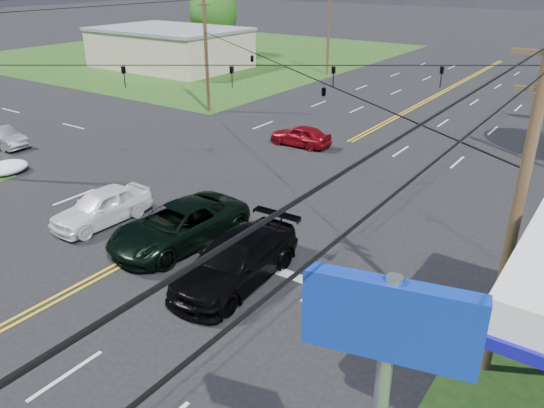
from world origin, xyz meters
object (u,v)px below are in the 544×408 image
Objects in this scene: suv_black at (236,260)px; sedan_silver at (1,137)px; retail_nw at (170,49)px; pickup_dkgreen at (179,225)px; pole_nw at (206,47)px; polesign_se at (383,387)px; pole_left_far at (329,24)px; pole_se at (517,211)px; pickup_white at (102,206)px; tree_far_l at (213,13)px.

suv_black reaches higher than sedan_silver.
pickup_dkgreen is (30.68, -30.50, -1.15)m from retail_nw.
pole_nw reaches higher than pickup_dkgreen.
sedan_silver is 33.11m from polesign_se.
pole_left_far is at bearing 90.00° from pole_nw.
retail_nw is at bearing 142.59° from pole_nw.
pickup_dkgreen is at bearing 163.64° from suv_black.
pole_se is 45.22m from pole_left_far.
retail_nw is 2.63× the size of pickup_dkgreen.
pickup_dkgreen is at bearing -44.84° from retail_nw.
sedan_silver is at bearing 173.48° from pole_se.
pickup_dkgreen reaches higher than pickup_white.
sedan_silver is (-30.60, 3.50, -4.26)m from pole_se.
retail_nw is 53.09m from pole_se.
retail_nw is 46.56m from suv_black.
sedan_silver is at bearing 167.36° from suv_black.
polesign_se is at bearing -23.77° from pickup_white.
retail_nw is at bearing 144.21° from pole_se.
tree_far_l is 50.14m from pickup_white.
pole_nw is at bearing -90.00° from pole_left_far.
pole_left_far is 41.46m from suv_black.
polesign_se reaches higher than suv_black.
pickup_white is (-7.86, 0.38, -0.07)m from suv_black.
suv_black is 22.31m from sedan_silver.
pole_nw is at bearing 130.77° from suv_black.
pole_nw reaches higher than suv_black.
pole_left_far is at bearing -8.80° from sedan_silver.
pickup_dkgreen reaches higher than sedan_silver.
pole_nw is 19.00m from pole_left_far.
pickup_dkgreen is at bearing -51.10° from tree_far_l.
sedan_silver is at bearing -69.00° from tree_far_l.
pole_left_far reaches higher than retail_nw.
pickup_dkgreen is 18.52m from sedan_silver.
pickup_dkgreen is 15.78m from polesign_se.
tree_far_l is at bearing 134.72° from pickup_dkgreen.
pickup_white is (-4.18, -0.52, -0.06)m from pickup_dkgreen.
pole_nw is 1.56× the size of pickup_dkgreen.
pole_se is 31.62m from pole_nw.
tree_far_l is 1.89× the size of pickup_white.
pole_left_far is 39.22m from pickup_dkgreen.
retail_nw is 21.60m from pole_nw.
pole_se is 1.32× the size of polesign_se.
pickup_dkgreen is 1.32× the size of pickup_white.
tree_far_l is 1.48× the size of suv_black.
suv_black is 1.49× the size of sedan_silver.
sedan_silver is at bearing -65.74° from retail_nw.
pole_left_far is at bearing 112.34° from suv_black.
polesign_se is at bearing -47.52° from tree_far_l.
tree_far_l is at bearing 129.56° from pole_nw.
pickup_dkgreen is 4.21m from pickup_white.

